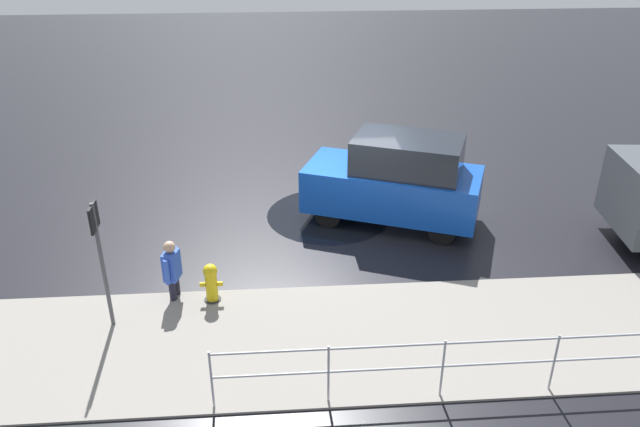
% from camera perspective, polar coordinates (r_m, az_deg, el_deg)
% --- Properties ---
extents(ground_plane, '(60.00, 60.00, 0.00)m').
position_cam_1_polar(ground_plane, '(14.40, 2.52, -0.94)').
color(ground_plane, black).
extents(kerb_strip, '(24.00, 3.20, 0.04)m').
position_cam_1_polar(kerb_strip, '(10.89, 5.05, -11.21)').
color(kerb_strip, gray).
rests_on(kerb_strip, ground).
extents(moving_hatchback, '(4.25, 3.04, 2.06)m').
position_cam_1_polar(moving_hatchback, '(14.19, 6.98, 3.04)').
color(moving_hatchback, blue).
rests_on(moving_hatchback, ground).
extents(fire_hydrant, '(0.42, 0.31, 0.80)m').
position_cam_1_polar(fire_hydrant, '(11.68, -9.91, -6.32)').
color(fire_hydrant, gold).
rests_on(fire_hydrant, ground).
extents(pedestrian, '(0.31, 0.56, 1.22)m').
position_cam_1_polar(pedestrian, '(11.77, -13.39, -4.80)').
color(pedestrian, blue).
rests_on(pedestrian, ground).
extents(metal_railing, '(6.79, 0.04, 1.05)m').
position_cam_1_polar(metal_railing, '(9.51, 11.24, -12.91)').
color(metal_railing, '#B7BABF').
rests_on(metal_railing, ground).
extents(sign_post, '(0.07, 0.44, 2.40)m').
position_cam_1_polar(sign_post, '(10.88, -19.52, -3.01)').
color(sign_post, '#4C4C51').
rests_on(sign_post, ground).
extents(puddle_patch, '(2.92, 2.92, 0.01)m').
position_cam_1_polar(puddle_patch, '(14.79, 0.78, -0.11)').
color(puddle_patch, black).
rests_on(puddle_patch, ground).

